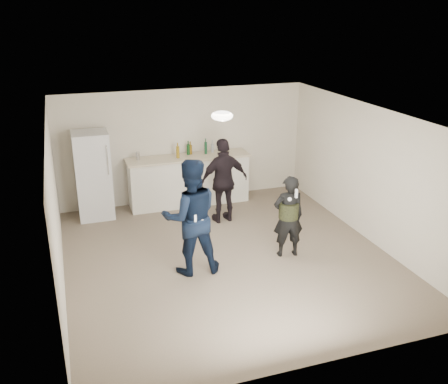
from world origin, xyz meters
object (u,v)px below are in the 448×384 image
object	(u,v)px
woman	(288,217)
man	(191,217)
counter	(189,181)
spectator	(224,181)
shaker	(138,156)
fridge	(93,175)

from	to	relation	value
woman	man	bearing A→B (deg)	7.77
counter	spectator	distance (m)	1.27
shaker	woman	xyz separation A→B (m)	(2.08, -3.02, -0.44)
shaker	spectator	xyz separation A→B (m)	(1.50, -1.24, -0.31)
fridge	woman	xyz separation A→B (m)	(3.04, -2.85, -0.16)
fridge	man	size ratio (longest dim) A/B	0.93
shaker	man	bearing A→B (deg)	-83.48
woman	shaker	bearing A→B (deg)	-47.88
fridge	spectator	bearing A→B (deg)	-23.55
fridge	shaker	bearing A→B (deg)	10.05
shaker	spectator	world-z (taller)	spectator
counter	woman	size ratio (longest dim) A/B	1.77
shaker	man	distance (m)	3.05
shaker	woman	bearing A→B (deg)	-55.38
man	woman	bearing A→B (deg)	-175.69
shaker	woman	world-z (taller)	woman
fridge	woman	world-z (taller)	fridge
man	spectator	size ratio (longest dim) A/B	1.12
man	shaker	bearing A→B (deg)	-79.44
woman	counter	bearing A→B (deg)	-63.37
counter	man	bearing A→B (deg)	-103.92
shaker	spectator	size ratio (longest dim) A/B	0.10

